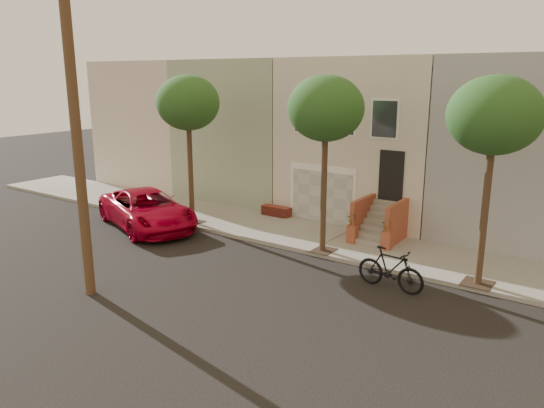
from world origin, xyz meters
The scene contains 9 objects.
ground centered at (0.00, 0.00, 0.00)m, with size 90.00×90.00×0.00m, color black.
sidewalk centered at (0.00, 5.35, 0.07)m, with size 40.00×3.70×0.15m, color gray.
house_row centered at (0.00, 11.19, 3.64)m, with size 33.10×11.70×7.00m.
tree_left centered at (-5.50, 3.90, 5.26)m, with size 2.70×2.57×6.30m.
tree_mid centered at (1.00, 3.90, 5.26)m, with size 2.70×2.57×6.30m.
tree_right centered at (6.50, 3.90, 5.26)m, with size 2.70×2.57×6.30m.
utility_pole centered at (8.00, -3.20, 5.19)m, with size 23.60×1.22×10.00m.
pickup_truck centered at (-6.89, 2.58, 0.81)m, with size 2.68×5.82×1.62m, color #A90020.
motorcycle centered at (4.29, 2.28, 0.66)m, with size 0.62×2.19×1.31m, color black.
Camera 1 is at (9.83, -12.03, 6.42)m, focal length 34.29 mm.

